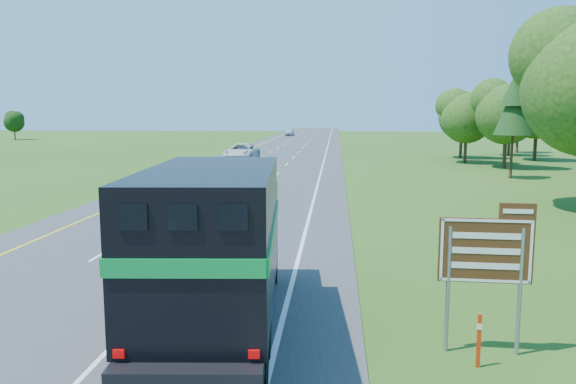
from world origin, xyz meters
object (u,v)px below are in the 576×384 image
white_suv (242,152)px  exit_sign (487,257)px  far_car (289,132)px  horse_truck (216,242)px

white_suv → exit_sign: size_ratio=1.96×
far_car → exit_sign: (13.74, -113.89, 1.40)m
horse_truck → far_car: (-7.62, 112.96, -1.39)m
horse_truck → far_car: horse_truck is taller
white_suv → far_car: size_ratio=1.51×
horse_truck → white_suv: size_ratio=1.40×
horse_truck → far_car: size_ratio=2.10×
far_car → white_suv: bearing=-85.2°
white_suv → exit_sign: exit_sign is taller
horse_truck → exit_sign: size_ratio=2.73×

